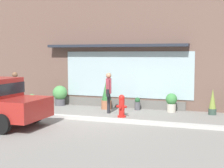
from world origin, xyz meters
TOP-DOWN VIEW (x-y plane):
  - ground_plane at (0.00, 0.00)m, footprint 60.00×60.00m
  - curb_strip at (0.00, -0.20)m, footprint 14.00×0.24m
  - storefront at (0.01, 3.19)m, footprint 14.00×0.81m
  - fire_hydrant at (1.02, 0.76)m, footprint 0.39×0.35m
  - pedestrian_with_handbag at (0.25, 1.41)m, footprint 0.30×0.68m
  - pedestrian_passerby at (-3.29, 0.22)m, footprint 0.25×0.52m
  - potted_plant_window_right at (4.17, 2.44)m, footprint 0.30×0.30m
  - potted_plant_window_center at (-0.19, 2.32)m, footprint 0.43×0.43m
  - potted_plant_by_entrance at (-3.89, 2.29)m, footprint 0.33×0.33m
  - potted_plant_low_front at (1.13, 2.53)m, footprint 0.24×0.24m
  - potted_plant_corner_tall at (2.57, 2.45)m, footprint 0.46×0.46m
  - potted_plant_window_left at (-2.54, 2.51)m, footprint 0.66×0.66m

SIDE VIEW (x-z plane):
  - ground_plane at x=0.00m, z-range 0.00..0.00m
  - curb_strip at x=0.00m, z-range 0.00..0.12m
  - potted_plant_by_entrance at x=-3.89m, z-range -0.01..0.49m
  - potted_plant_low_front at x=1.13m, z-range 0.00..0.53m
  - fire_hydrant at x=1.02m, z-range -0.01..0.83m
  - potted_plant_corner_tall at x=2.57m, z-range 0.04..0.80m
  - potted_plant_window_right at x=4.17m, z-range -0.02..0.98m
  - potted_plant_window_left at x=-2.54m, z-range 0.05..0.96m
  - potted_plant_window_center at x=-0.19m, z-range -0.03..1.25m
  - pedestrian_with_handbag at x=0.25m, z-range 0.13..1.74m
  - pedestrian_passerby at x=-3.29m, z-range 0.15..1.78m
  - storefront at x=0.01m, z-range -0.06..5.40m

